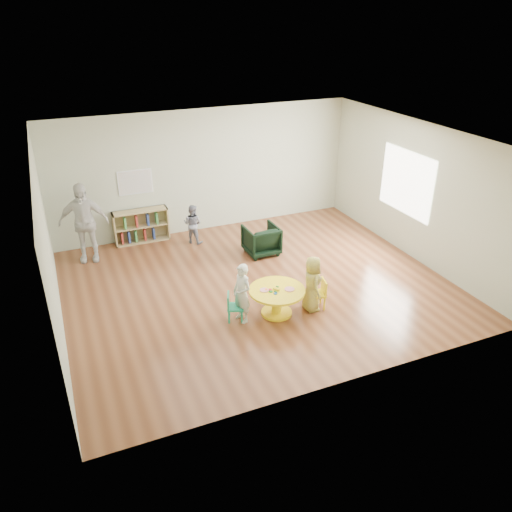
# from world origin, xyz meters

# --- Properties ---
(room) EXTENTS (7.10, 7.00, 2.80)m
(room) POSITION_xyz_m (0.01, 0.00, 1.89)
(room) COLOR brown
(room) RESTS_ON ground
(activity_table) EXTENTS (0.96, 0.96, 0.52)m
(activity_table) POSITION_xyz_m (-0.07, -1.03, 0.33)
(activity_table) COLOR yellow
(activity_table) RESTS_ON ground
(kid_chair_left) EXTENTS (0.35, 0.35, 0.50)m
(kid_chair_left) POSITION_xyz_m (-0.83, -0.92, 0.27)
(kid_chair_left) COLOR #1B9768
(kid_chair_left) RESTS_ON ground
(kid_chair_right) EXTENTS (0.34, 0.34, 0.53)m
(kid_chair_right) POSITION_xyz_m (0.69, -1.13, 0.29)
(kid_chair_right) COLOR yellow
(kid_chair_right) RESTS_ON ground
(bookshelf) EXTENTS (1.20, 0.30, 0.75)m
(bookshelf) POSITION_xyz_m (-1.61, 2.86, 0.37)
(bookshelf) COLOR #9F8A58
(bookshelf) RESTS_ON ground
(alphabet_poster) EXTENTS (0.74, 0.01, 0.54)m
(alphabet_poster) POSITION_xyz_m (-1.60, 2.98, 1.35)
(alphabet_poster) COLOR white
(alphabet_poster) RESTS_ON ground
(armchair) EXTENTS (0.69, 0.71, 0.63)m
(armchair) POSITION_xyz_m (0.62, 1.23, 0.32)
(armchair) COLOR black
(armchair) RESTS_ON ground
(child_left) EXTENTS (0.35, 0.44, 1.04)m
(child_left) POSITION_xyz_m (-0.69, -0.99, 0.52)
(child_left) COLOR silver
(child_left) RESTS_ON ground
(child_right) EXTENTS (0.39, 0.53, 1.01)m
(child_right) POSITION_xyz_m (0.54, -1.13, 0.50)
(child_right) COLOR #FFF81C
(child_right) RESTS_ON ground
(toddler) EXTENTS (0.54, 0.54, 0.89)m
(toddler) POSITION_xyz_m (-0.55, 2.34, 0.44)
(toddler) COLOR #19213F
(toddler) RESTS_ON ground
(adult_caretaker) EXTENTS (1.04, 0.60, 1.67)m
(adult_caretaker) POSITION_xyz_m (-2.81, 2.36, 0.84)
(adult_caretaker) COLOR silver
(adult_caretaker) RESTS_ON ground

